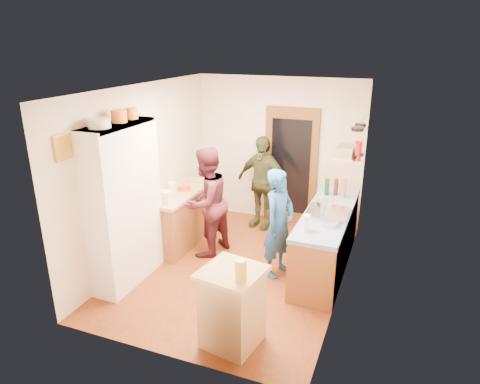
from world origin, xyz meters
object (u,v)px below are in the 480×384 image
Objects in this scene: island_base at (232,309)px; person_hob at (280,224)px; person_left at (210,202)px; hutch_body at (124,205)px; person_back at (262,182)px; right_counter_base at (326,241)px.

person_hob is (0.06, 1.60, 0.35)m from island_base.
hutch_body is at bearing -17.64° from person_left.
person_left is at bearing -95.83° from person_back.
person_back is at bearing 43.32° from person_hob.
right_counter_base is 1.83m from person_left.
person_left is (-1.13, 1.86, 0.42)m from island_base.
hutch_body is at bearing 158.19° from island_base.
person_hob is 1.69m from person_back.
person_back is (-0.71, 3.11, 0.40)m from island_base.
right_counter_base is 2.56× the size of island_base.
person_back reaches higher than right_counter_base.
person_hob is (-0.59, -0.45, 0.36)m from right_counter_base.
right_counter_base is (2.50, 1.30, -0.68)m from hutch_body.
right_counter_base is 0.82m from person_hob.
hutch_body is 2.11m from island_base.
right_counter_base is 1.41× the size of person_hob.
island_base is at bearing -165.37° from person_hob.
person_left reaches higher than person_back.
right_counter_base is at bearing 111.16° from person_left.
right_counter_base is at bearing 27.47° from hutch_body.
hutch_body is 2.12m from person_hob.
person_left is (-1.19, 0.27, 0.07)m from person_hob.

